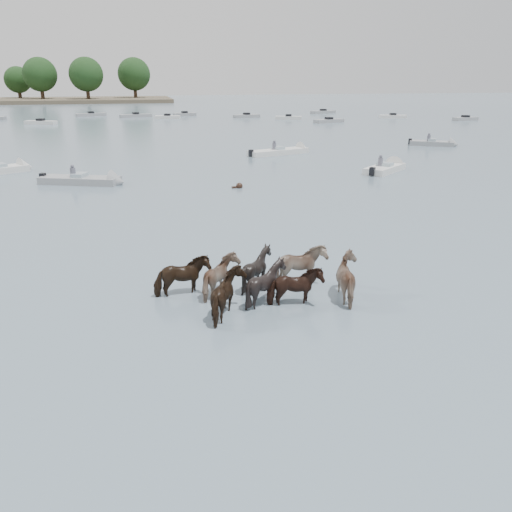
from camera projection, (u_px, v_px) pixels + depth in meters
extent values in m
plane|color=#4C5F6E|center=(220.00, 316.00, 15.49)|extent=(400.00, 400.00, 0.00)
imported|color=black|center=(182.00, 279.00, 16.78)|extent=(1.96, 1.17, 1.55)
imported|color=#846859|center=(222.00, 279.00, 16.82)|extent=(1.53, 1.70, 1.50)
imported|color=black|center=(257.00, 271.00, 17.41)|extent=(1.51, 1.36, 1.58)
imported|color=gray|center=(299.00, 267.00, 17.68)|extent=(1.99, 1.07, 1.60)
imported|color=black|center=(230.00, 297.00, 15.29)|extent=(1.36, 1.59, 1.59)
imported|color=black|center=(266.00, 285.00, 16.19)|extent=(1.62, 1.49, 1.59)
imported|color=black|center=(295.00, 289.00, 16.04)|extent=(1.75, 0.83, 1.47)
imported|color=tan|center=(352.00, 280.00, 16.57)|extent=(1.74, 1.90, 1.62)
sphere|color=black|center=(239.00, 186.00, 33.33)|extent=(0.44, 0.44, 0.44)
cube|color=black|center=(236.00, 188.00, 33.31)|extent=(0.50, 0.22, 0.18)
cube|color=silver|center=(0.00, 170.00, 38.45)|extent=(4.18, 3.38, 0.55)
cone|color=silver|center=(26.00, 167.00, 39.74)|extent=(1.59, 1.84, 1.60)
cube|color=gray|center=(80.00, 181.00, 34.59)|extent=(5.59, 3.48, 0.55)
cone|color=gray|center=(118.00, 182.00, 34.23)|extent=(1.43, 1.82, 1.60)
cube|color=#99ADB7|center=(80.00, 176.00, 34.48)|extent=(1.16, 1.34, 0.35)
cube|color=black|center=(43.00, 178.00, 34.91)|extent=(0.45, 0.45, 0.60)
cylinder|color=#595966|center=(73.00, 173.00, 34.32)|extent=(0.36, 0.36, 0.70)
sphere|color=#595966|center=(72.00, 166.00, 34.17)|extent=(0.24, 0.24, 0.24)
cube|color=silver|center=(278.00, 152.00, 47.71)|extent=(6.24, 3.50, 0.55)
cone|color=silver|center=(304.00, 150.00, 49.25)|extent=(1.38, 1.81, 1.60)
cube|color=#99ADB7|center=(278.00, 148.00, 47.59)|extent=(1.12, 1.32, 0.35)
cube|color=black|center=(251.00, 153.00, 46.12)|extent=(0.45, 0.45, 0.60)
cylinder|color=#595966|center=(274.00, 146.00, 47.44)|extent=(0.36, 0.36, 0.70)
sphere|color=#595966|center=(274.00, 142.00, 47.29)|extent=(0.24, 0.24, 0.24)
cube|color=silver|center=(385.00, 169.00, 38.88)|extent=(4.42, 4.04, 0.55)
cone|color=silver|center=(396.00, 166.00, 40.54)|extent=(1.71, 1.81, 1.60)
cube|color=#99ADB7|center=(385.00, 165.00, 38.77)|extent=(1.33, 1.37, 0.35)
cube|color=black|center=(372.00, 171.00, 37.17)|extent=(0.49, 0.49, 0.60)
cylinder|color=#595966|center=(380.00, 162.00, 38.61)|extent=(0.36, 0.36, 0.70)
sphere|color=#595966|center=(381.00, 156.00, 38.46)|extent=(0.24, 0.24, 0.24)
cube|color=gray|center=(432.00, 144.00, 53.85)|extent=(4.57, 3.73, 0.55)
cone|color=gray|center=(454.00, 145.00, 53.16)|extent=(1.62, 1.83, 1.60)
cube|color=#99ADB7|center=(432.00, 140.00, 53.73)|extent=(1.28, 1.37, 0.35)
cube|color=black|center=(410.00, 141.00, 54.49)|extent=(0.48, 0.48, 0.60)
cylinder|color=#595966|center=(429.00, 138.00, 53.58)|extent=(0.36, 0.36, 0.70)
sphere|color=#595966|center=(429.00, 134.00, 53.43)|extent=(0.24, 0.24, 0.24)
cube|color=silver|center=(41.00, 123.00, 78.26)|extent=(4.98, 3.16, 0.60)
cube|color=black|center=(40.00, 120.00, 78.14)|extent=(1.30, 1.30, 0.50)
cube|color=gray|center=(91.00, 115.00, 94.47)|extent=(5.53, 3.02, 0.60)
cube|color=black|center=(91.00, 113.00, 94.35)|extent=(1.25, 1.25, 0.50)
cube|color=gray|center=(136.00, 116.00, 92.05)|extent=(5.83, 2.98, 0.60)
cube|color=black|center=(136.00, 114.00, 91.93)|extent=(1.24, 1.24, 0.50)
cube|color=silver|center=(167.00, 117.00, 88.52)|extent=(4.52, 2.46, 0.60)
cube|color=black|center=(167.00, 115.00, 88.40)|extent=(1.21, 1.21, 0.50)
cube|color=gray|center=(185.00, 115.00, 95.14)|extent=(4.33, 2.21, 0.60)
cube|color=black|center=(185.00, 112.00, 95.01)|extent=(1.16, 1.16, 0.50)
cube|color=gray|center=(247.00, 116.00, 91.05)|extent=(4.91, 2.40, 0.60)
cube|color=black|center=(247.00, 114.00, 90.93)|extent=(1.18, 1.18, 0.50)
cube|color=silver|center=(289.00, 118.00, 87.29)|extent=(4.70, 2.92, 0.60)
cube|color=black|center=(289.00, 116.00, 87.16)|extent=(1.28, 1.28, 0.50)
cube|color=gray|center=(329.00, 121.00, 81.02)|extent=(5.36, 3.04, 0.60)
cube|color=black|center=(329.00, 119.00, 80.89)|extent=(1.26, 1.26, 0.50)
cube|color=gray|center=(323.00, 112.00, 101.68)|extent=(5.56, 3.16, 0.60)
cube|color=black|center=(323.00, 110.00, 101.55)|extent=(1.27, 1.27, 0.50)
cube|color=silver|center=(393.00, 117.00, 90.05)|extent=(4.80, 2.55, 0.60)
cube|color=black|center=(393.00, 115.00, 89.93)|extent=(1.21, 1.21, 0.50)
cube|color=gray|center=(465.00, 119.00, 85.15)|extent=(4.53, 2.16, 0.60)
cube|color=black|center=(466.00, 117.00, 85.02)|extent=(1.14, 1.14, 0.50)
cylinder|color=#382619|center=(20.00, 95.00, 150.40)|extent=(1.00, 1.00, 3.39)
sphere|color=black|center=(18.00, 80.00, 148.94)|extent=(7.52, 7.52, 7.52)
cylinder|color=#382619|center=(43.00, 95.00, 144.36)|extent=(1.00, 1.00, 4.17)
sphere|color=black|center=(40.00, 74.00, 142.55)|extent=(9.28, 9.28, 9.28)
cylinder|color=#382619|center=(88.00, 95.00, 144.21)|extent=(1.00, 1.00, 4.19)
sphere|color=black|center=(86.00, 74.00, 142.39)|extent=(9.32, 9.32, 9.32)
cylinder|color=#382619|center=(135.00, 94.00, 153.17)|extent=(1.00, 1.00, 4.26)
sphere|color=black|center=(134.00, 74.00, 151.33)|extent=(9.46, 9.46, 9.46)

